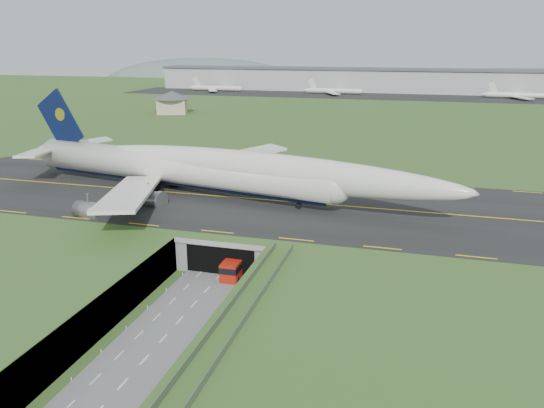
% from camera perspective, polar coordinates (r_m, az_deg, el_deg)
% --- Properties ---
extents(ground, '(900.00, 900.00, 0.00)m').
position_cam_1_polar(ground, '(83.24, -7.54, -9.82)').
color(ground, '#375B24').
rests_on(ground, ground).
extents(airfield_deck, '(800.00, 800.00, 6.00)m').
position_cam_1_polar(airfield_deck, '(81.94, -7.62, -7.94)').
color(airfield_deck, gray).
rests_on(airfield_deck, ground).
extents(trench_road, '(12.00, 75.00, 0.20)m').
position_cam_1_polar(trench_road, '(77.18, -9.75, -12.11)').
color(trench_road, slate).
rests_on(trench_road, ground).
extents(taxiway, '(800.00, 44.00, 0.18)m').
position_cam_1_polar(taxiway, '(109.98, -0.99, 0.45)').
color(taxiway, black).
rests_on(taxiway, airfield_deck).
extents(tunnel_portal, '(17.00, 22.30, 6.00)m').
position_cam_1_polar(tunnel_portal, '(96.16, -3.75, -3.77)').
color(tunnel_portal, gray).
rests_on(tunnel_portal, ground).
extents(guideway, '(3.00, 53.00, 7.05)m').
position_cam_1_polar(guideway, '(61.49, -5.11, -14.41)').
color(guideway, '#A8A8A3').
rests_on(guideway, ground).
extents(jumbo_jet, '(104.68, 64.74, 21.77)m').
position_cam_1_polar(jumbo_jet, '(112.32, -7.24, 3.72)').
color(jumbo_jet, silver).
rests_on(jumbo_jet, ground).
extents(shuttle_tram, '(3.04, 7.76, 3.16)m').
position_cam_1_polar(shuttle_tram, '(88.84, -3.98, -6.69)').
color(shuttle_tram, '#B21B0B').
rests_on(shuttle_tram, ground).
extents(service_building, '(23.96, 23.96, 10.27)m').
position_cam_1_polar(service_building, '(253.35, -10.71, 10.91)').
color(service_building, '#C4B18D').
rests_on(service_building, ground).
extents(cargo_terminal, '(320.00, 67.00, 15.60)m').
position_cam_1_polar(cargo_terminal, '(369.48, 11.14, 12.97)').
color(cargo_terminal, '#B2B2B2').
rests_on(cargo_terminal, ground).
extents(distant_hills, '(700.00, 91.00, 60.00)m').
position_cam_1_polar(distant_hills, '(500.95, 19.84, 11.19)').
color(distant_hills, slate).
rests_on(distant_hills, ground).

